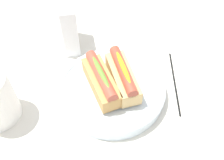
% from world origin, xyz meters
% --- Properties ---
extents(ground_plane, '(2.40, 2.40, 0.00)m').
position_xyz_m(ground_plane, '(0.00, 0.00, 0.00)').
color(ground_plane, silver).
extents(serving_bowl, '(0.27, 0.27, 0.04)m').
position_xyz_m(serving_bowl, '(-0.01, -0.02, 0.02)').
color(serving_bowl, silver).
rests_on(serving_bowl, ground_plane).
extents(hotdog_front, '(0.16, 0.07, 0.06)m').
position_xyz_m(hotdog_front, '(-0.01, -0.05, 0.07)').
color(hotdog_front, '#DBB270').
rests_on(hotdog_front, serving_bowl).
extents(hotdog_back, '(0.16, 0.09, 0.06)m').
position_xyz_m(hotdog_back, '(-0.01, 0.01, 0.07)').
color(hotdog_back, tan).
rests_on(hotdog_back, serving_bowl).
extents(napkin_box, '(0.11, 0.05, 0.15)m').
position_xyz_m(napkin_box, '(0.19, 0.08, 0.07)').
color(napkin_box, white).
rests_on(napkin_box, ground_plane).
extents(chopstick_near, '(0.22, 0.04, 0.01)m').
position_xyz_m(chopstick_near, '(0.01, -0.19, 0.00)').
color(chopstick_near, black).
rests_on(chopstick_near, ground_plane).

